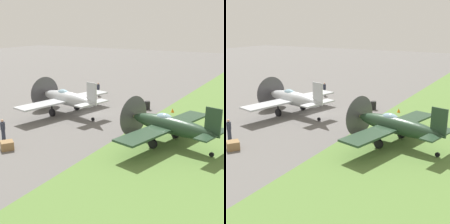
% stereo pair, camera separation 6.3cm
% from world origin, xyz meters
% --- Properties ---
extents(ground_plane, '(160.00, 160.00, 0.00)m').
position_xyz_m(ground_plane, '(0.00, 0.00, 0.00)').
color(ground_plane, '#605E5B').
extents(grass_verge, '(120.00, 11.00, 0.01)m').
position_xyz_m(grass_verge, '(0.00, -12.21, 0.00)').
color(grass_verge, '#567A38').
rests_on(grass_verge, ground).
extents(airplane_lead, '(11.13, 8.89, 3.94)m').
position_xyz_m(airplane_lead, '(-0.77, 1.39, 1.65)').
color(airplane_lead, '#B2B7BC').
rests_on(airplane_lead, ground).
extents(airplane_wingman, '(10.54, 8.44, 3.74)m').
position_xyz_m(airplane_wingman, '(-3.69, -10.84, 1.56)').
color(airplane_wingman, '#233D28').
rests_on(airplane_wingman, ground).
extents(ground_crew_chief, '(0.47, 0.49, 1.73)m').
position_xyz_m(ground_crew_chief, '(-9.50, 1.10, 0.91)').
color(ground_crew_chief, '#2D3342').
rests_on(ground_crew_chief, ground).
extents(ground_crew_mechanic, '(0.63, 0.38, 1.73)m').
position_xyz_m(ground_crew_mechanic, '(8.14, 3.22, 0.91)').
color(ground_crew_mechanic, '#2D3342').
rests_on(ground_crew_mechanic, ground).
extents(fuel_drum, '(0.60, 0.60, 0.90)m').
position_xyz_m(fuel_drum, '(5.08, -5.13, 0.45)').
color(fuel_drum, black).
rests_on(fuel_drum, ground).
extents(supply_crate, '(1.25, 1.25, 0.64)m').
position_xyz_m(supply_crate, '(-10.82, -0.76, 0.32)').
color(supply_crate, olive).
rests_on(supply_crate, ground).
extents(runway_marker_cone, '(0.36, 0.36, 0.44)m').
position_xyz_m(runway_marker_cone, '(5.28, -7.96, 0.22)').
color(runway_marker_cone, orange).
rests_on(runway_marker_cone, ground).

